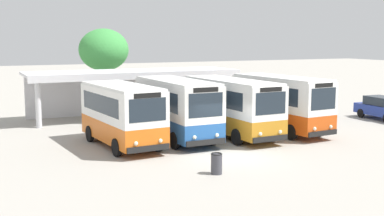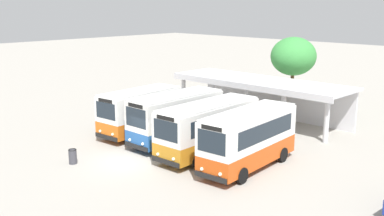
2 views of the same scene
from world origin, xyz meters
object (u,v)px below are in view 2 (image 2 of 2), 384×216
Objects in this scene: waiting_chair_second_from_end at (252,116)px; waiting_chair_fourth_seat at (265,119)px; city_bus_fourth_amber at (249,137)px; waiting_chair_fifth_seat at (271,120)px; litter_bin_apron at (73,156)px; waiting_chair_end_by_column at (247,115)px; city_bus_second_in_row at (176,116)px; city_bus_nearest_orange at (140,110)px; waiting_chair_middle_seat at (258,118)px; city_bus_middle_cream at (209,126)px.

waiting_chair_fourth_seat is at bearing 1.81° from waiting_chair_second_from_end.
waiting_chair_fifth_seat is (-4.38, 8.67, -1.36)m from city_bus_fourth_amber.
litter_bin_apron is at bearing -139.77° from city_bus_fourth_amber.
litter_bin_apron reaches higher than waiting_chair_end_by_column.
city_bus_second_in_row is 0.98× the size of city_bus_fourth_amber.
city_bus_nearest_orange is at bearing 106.10° from litter_bin_apron.
city_bus_nearest_orange is 9.61m from waiting_chair_middle_seat.
city_bus_second_in_row is 8.14m from waiting_chair_second_from_end.
city_bus_middle_cream is 9.16× the size of waiting_chair_middle_seat.
city_bus_second_in_row is 8.49× the size of waiting_chair_second_from_end.
waiting_chair_fifth_seat is at bearing 116.81° from city_bus_fourth_amber.
city_bus_middle_cream is at bearing -78.92° from waiting_chair_fourth_seat.
waiting_chair_fourth_seat is 0.60m from waiting_chair_fifth_seat.
waiting_chair_end_by_column is at bearing 172.98° from waiting_chair_second_from_end.
waiting_chair_second_from_end is 1.19m from waiting_chair_fourth_seat.
waiting_chair_end_by_column is (-6.76, 8.66, -1.36)m from city_bus_fourth_amber.
waiting_chair_end_by_column is at bearing 85.45° from litter_bin_apron.
waiting_chair_fourth_seat is at bearing 119.99° from city_bus_fourth_amber.
waiting_chair_second_from_end is at bearing 65.61° from city_bus_nearest_orange.
waiting_chair_end_by_column is at bearing 127.99° from city_bus_fourth_amber.
waiting_chair_end_by_column is at bearing 176.71° from waiting_chair_middle_seat.
waiting_chair_end_by_column is 1.00× the size of waiting_chair_fifth_seat.
waiting_chair_fourth_seat is at bearing -1.14° from waiting_chair_end_by_column.
city_bus_fourth_amber is 10.33m from waiting_chair_middle_seat.
waiting_chair_fourth_seat is at bearing 78.17° from city_bus_second_in_row.
city_bus_fourth_amber is at bearing -3.73° from city_bus_middle_cream.
waiting_chair_fourth_seat is (1.19, 0.04, 0.00)m from waiting_chair_second_from_end.
city_bus_fourth_amber reaches higher than city_bus_second_in_row.
waiting_chair_fourth_seat is at bearing -175.81° from waiting_chair_fifth_seat.
city_bus_nearest_orange is at bearing -110.78° from waiting_chair_end_by_column.
city_bus_fourth_amber reaches higher than waiting_chair_end_by_column.
city_bus_middle_cream is at bearing -75.01° from waiting_chair_middle_seat.
waiting_chair_middle_seat is 1.00× the size of waiting_chair_fourth_seat.
waiting_chair_end_by_column is (-3.43, 8.44, -1.32)m from city_bus_middle_cream.
waiting_chair_fourth_seat is at bearing 78.91° from litter_bin_apron.
waiting_chair_second_from_end is at bearing 108.73° from city_bus_middle_cream.
city_bus_nearest_orange is 6.66m from city_bus_middle_cream.
city_bus_middle_cream is at bearing -82.92° from waiting_chair_fifth_seat.
waiting_chair_fifth_seat is at bearing 56.60° from city_bus_nearest_orange.
city_bus_second_in_row is 7.60m from litter_bin_apron.
waiting_chair_second_from_end is at bearing 125.69° from city_bus_fourth_amber.
waiting_chair_fourth_seat is at bearing 3.15° from waiting_chair_middle_seat.
litter_bin_apron is at bearing -73.90° from city_bus_nearest_orange.
waiting_chair_end_by_column is 1.00× the size of waiting_chair_second_from_end.
waiting_chair_second_from_end is at bearing -7.02° from waiting_chair_end_by_column.
litter_bin_apron is at bearing -100.28° from city_bus_second_in_row.
waiting_chair_fifth_seat is (1.19, 0.08, 0.00)m from waiting_chair_middle_seat.
waiting_chair_second_from_end is at bearing 86.48° from city_bus_second_in_row.
city_bus_second_in_row is 8.49× the size of waiting_chair_fifth_seat.
waiting_chair_end_by_column is at bearing 69.22° from city_bus_nearest_orange.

